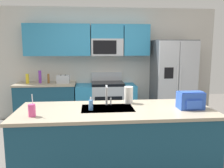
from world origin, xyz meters
The scene contains 15 objects.
ground_plane centered at (0.00, 0.00, 0.00)m, with size 9.00×9.00×0.00m, color #66605B.
kitchen_wall_unit centered at (-0.14, 2.08, 1.47)m, with size 5.20×0.43×2.60m.
back_counter centered at (-1.40, 1.80, 0.45)m, with size 1.32×0.63×0.90m.
range_oven centered at (-0.05, 1.80, 0.44)m, with size 1.36×0.61×1.10m.
refrigerator centered at (1.49, 1.73, 0.93)m, with size 0.90×0.76×1.85m.
island_counter centered at (-0.09, -0.51, 0.45)m, with size 2.54×0.99×0.90m.
toaster centered at (-1.01, 1.75, 0.99)m, with size 0.28×0.16×0.18m.
pepper_mill centered at (-1.33, 1.80, 1.00)m, with size 0.05×0.05×0.21m, color brown.
bottle_purple centered at (-1.53, 1.85, 1.04)m, with size 0.07×0.07×0.28m, color purple.
bottle_yellow centered at (-1.79, 1.79, 1.01)m, with size 0.07×0.07×0.21m, color yellow.
sink_faucet centered at (-0.18, -0.32, 1.07)m, with size 0.09×0.21×0.28m.
drink_cup_pink centered at (-1.09, -0.76, 0.97)m, with size 0.08×0.08×0.26m.
soap_dispenser centered at (-0.40, -0.55, 0.97)m, with size 0.06×0.06×0.17m.
paper_towel_roll centered at (0.14, -0.22, 1.02)m, with size 0.12×0.12×0.24m, color white.
backpack centered at (0.89, -0.60, 1.02)m, with size 0.32×0.22×0.23m.
Camera 1 is at (-0.41, -3.44, 1.70)m, focal length 37.34 mm.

